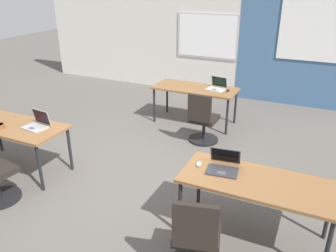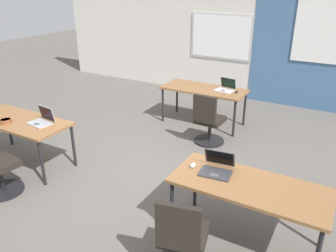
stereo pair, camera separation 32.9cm
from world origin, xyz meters
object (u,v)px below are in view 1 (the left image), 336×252
(desk_near_left, at_px, (13,128))
(mouse_near_right_inner, at_px, (199,164))
(chair_far_right, at_px, (203,122))
(laptop_near_right_inner, at_px, (223,166))
(desk_near_right, at_px, (257,186))
(desk_far_center, at_px, (195,91))
(laptop_near_left_inner, at_px, (37,124))
(chair_near_right_inner, at_px, (196,241))
(laptop_far_right, at_px, (217,87))
(mouse_far_right, at_px, (228,90))

(desk_near_left, bearing_deg, mouse_near_right_inner, 0.76)
(chair_far_right, height_order, laptop_near_right_inner, laptop_near_right_inner)
(chair_far_right, bearing_deg, desk_near_left, 44.05)
(desk_near_right, height_order, laptop_near_right_inner, laptop_near_right_inner)
(desk_near_right, height_order, desk_far_center, same)
(desk_near_left, bearing_deg, chair_far_right, 42.41)
(laptop_near_left_inner, height_order, mouse_near_right_inner, laptop_near_left_inner)
(desk_near_right, xyz_separation_m, chair_near_right_inner, (-0.39, -0.73, -0.28))
(desk_near_right, xyz_separation_m, laptop_near_right_inner, (-0.39, 0.07, 0.11))
(chair_far_right, relative_size, chair_near_right_inner, 1.00)
(chair_near_right_inner, bearing_deg, laptop_far_right, -89.15)
(desk_near_right, bearing_deg, mouse_far_right, 111.43)
(desk_near_left, xyz_separation_m, desk_far_center, (1.75, 2.80, 0.00))
(chair_far_right, distance_m, mouse_near_right_inner, 2.10)
(desk_far_center, distance_m, mouse_far_right, 0.64)
(desk_near_left, relative_size, desk_near_right, 1.00)
(desk_near_left, bearing_deg, laptop_near_right_inner, 1.26)
(laptop_far_right, height_order, mouse_far_right, laptop_far_right)
(desk_far_center, distance_m, chair_far_right, 0.95)
(desk_near_left, distance_m, mouse_far_right, 3.71)
(mouse_far_right, height_order, laptop_near_right_inner, laptop_near_right_inner)
(desk_near_left, height_order, laptop_near_right_inner, laptop_near_right_inner)
(chair_far_right, height_order, mouse_near_right_inner, chair_far_right)
(desk_near_right, bearing_deg, laptop_far_right, 115.05)
(laptop_far_right, relative_size, chair_near_right_inner, 0.41)
(desk_near_left, bearing_deg, chair_near_right_inner, -13.28)
(desk_near_right, distance_m, laptop_near_right_inner, 0.41)
(laptop_far_right, distance_m, mouse_far_right, 0.23)
(laptop_near_left_inner, relative_size, laptop_near_right_inner, 0.99)
(mouse_far_right, bearing_deg, desk_near_right, -68.57)
(laptop_near_left_inner, xyz_separation_m, chair_near_right_inner, (2.71, -0.82, -0.39))
(desk_near_right, height_order, mouse_far_right, mouse_far_right)
(desk_near_left, bearing_deg, laptop_far_right, 53.15)
(laptop_near_right_inner, xyz_separation_m, chair_near_right_inner, (0.00, -0.80, -0.39))
(desk_far_center, xyz_separation_m, laptop_near_right_inner, (1.36, -2.73, 0.11))
(laptop_near_left_inner, relative_size, chair_near_right_inner, 0.39)
(desk_near_left, relative_size, laptop_far_right, 4.29)
(laptop_near_right_inner, distance_m, chair_near_right_inner, 0.89)
(desk_far_center, bearing_deg, mouse_near_right_inner, -68.47)
(laptop_far_right, relative_size, mouse_far_right, 3.53)
(desk_far_center, relative_size, laptop_far_right, 4.29)
(desk_near_right, relative_size, mouse_near_right_inner, 14.91)
(laptop_far_right, xyz_separation_m, mouse_far_right, (0.23, -0.03, -0.03))
(chair_far_right, relative_size, laptop_near_right_inner, 2.51)
(mouse_far_right, relative_size, mouse_near_right_inner, 0.98)
(desk_near_left, distance_m, chair_near_right_inner, 3.21)
(mouse_far_right, distance_m, laptop_near_right_inner, 2.87)
(laptop_near_left_inner, xyz_separation_m, mouse_near_right_inner, (2.44, -0.05, -0.03))
(desk_near_left, relative_size, mouse_far_right, 15.16)
(mouse_near_right_inner, height_order, chair_near_right_inner, chair_near_right_inner)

